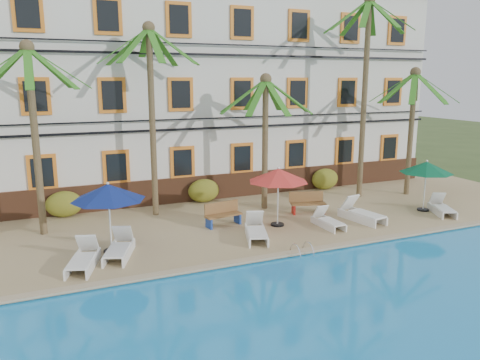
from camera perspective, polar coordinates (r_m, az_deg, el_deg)
name	(u,v)px	position (r m, az deg, el deg)	size (l,w,h in m)	color
ground	(281,252)	(16.65, 5.05, -8.68)	(100.00, 100.00, 0.00)	#384C23
pool_deck	(228,212)	(20.91, -1.42, -3.89)	(30.00, 12.00, 0.25)	tan
swimming_pool	(434,355)	(11.55, 22.61, -19.07)	(26.00, 12.00, 0.20)	#1C8AD6
pool_coping	(294,253)	(15.81, 6.62, -8.78)	(30.00, 0.35, 0.06)	tan
hotel_building	(192,90)	(24.80, -5.83, 10.87)	(25.40, 6.44, 10.22)	silver
palm_a	(33,112)	(18.30, -23.94, 7.63)	(4.13, 4.13, 7.01)	brown
palm_b	(151,94)	(19.62, -10.77, 10.23)	(4.13, 4.13, 7.91)	brown
palm_c	(265,121)	(20.37, 3.10, 7.16)	(4.13, 4.13, 5.92)	brown
palm_d	(366,73)	(23.22, 15.07, 12.49)	(4.13, 4.13, 9.47)	brown
palm_e	(412,113)	(24.45, 20.27, 7.73)	(4.13, 4.13, 6.24)	brown
shrub_left	(64,204)	(20.92, -20.65, -2.77)	(1.50, 0.90, 1.10)	#295117
shrub_mid	(204,191)	(21.99, -4.45, -1.30)	(1.50, 0.90, 1.10)	#295117
shrub_right	(325,179)	(24.90, 10.31, 0.13)	(1.50, 0.90, 1.10)	#295117
umbrella_blue	(108,193)	(15.82, -15.77, -1.48)	(2.41, 2.41, 2.41)	black
umbrella_red	(278,176)	(18.15, 4.69, 0.54)	(2.37, 2.37, 2.37)	black
umbrella_green	(426,168)	(21.78, 21.78, 1.42)	(2.26, 2.26, 2.26)	black
lounger_a	(83,258)	(15.29, -18.55, -9.05)	(1.24, 2.03, 0.90)	white
lounger_b	(119,248)	(15.86, -14.49, -8.02)	(1.33, 2.04, 0.91)	white
lounger_c	(256,231)	(17.04, 1.98, -6.18)	(1.30, 2.07, 0.92)	white
lounger_d	(328,221)	(18.67, 10.65, -4.89)	(0.61, 1.64, 0.77)	white
lounger_e	(361,213)	(19.76, 14.55, -3.93)	(1.06, 2.15, 0.97)	white
lounger_f	(442,208)	(21.88, 23.38, -3.11)	(1.33, 1.89, 0.84)	white
bench_left	(222,214)	(18.51, -2.15, -4.13)	(1.56, 0.70, 0.93)	olive
bench_right	(308,202)	(20.38, 8.29, -2.72)	(1.57, 0.88, 0.93)	olive
pool_ladder	(302,253)	(15.86, 7.55, -8.86)	(0.54, 0.74, 0.74)	silver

